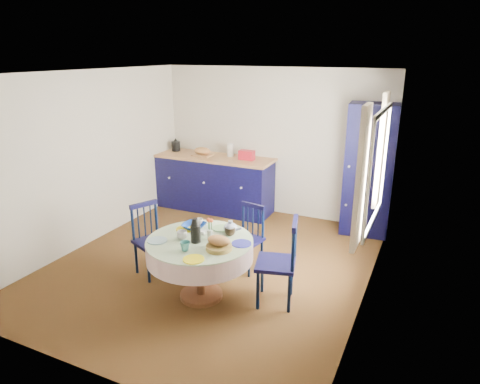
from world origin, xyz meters
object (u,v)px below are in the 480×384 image
object	(u,v)px
kitchen_counter	(213,182)
dining_table	(201,250)
mug_b	(185,246)
mug_a	(182,235)
cobalt_bowl	(194,226)
chair_right	(280,261)
mug_d	(199,222)
chair_far	(247,237)
pantry_cabinet	(369,170)
chair_left	(151,239)
mug_c	(230,231)

from	to	relation	value
kitchen_counter	dining_table	size ratio (longest dim) A/B	1.83
dining_table	mug_b	size ratio (longest dim) A/B	11.03
mug_a	cobalt_bowl	bearing A→B (deg)	94.73
chair_right	mug_d	distance (m)	1.10
mug_d	chair_far	bearing A→B (deg)	52.15
pantry_cabinet	mug_d	size ratio (longest dim) A/B	20.91
pantry_cabinet	cobalt_bowl	world-z (taller)	pantry_cabinet
dining_table	mug_a	bearing A→B (deg)	-163.59
mug_a	cobalt_bowl	size ratio (longest dim) A/B	0.44
chair_left	mug_a	distance (m)	0.80
chair_right	mug_c	distance (m)	0.66
mug_d	dining_table	bearing A→B (deg)	-57.98
chair_left	kitchen_counter	bearing A→B (deg)	33.97
mug_b	mug_c	size ratio (longest dim) A/B	0.89
chair_far	cobalt_bowl	bearing A→B (deg)	-112.49
mug_d	cobalt_bowl	xyz separation A→B (m)	(-0.01, -0.11, -0.01)
mug_c	dining_table	bearing A→B (deg)	-133.28
chair_right	mug_a	world-z (taller)	chair_right
chair_left	mug_b	world-z (taller)	chair_left
mug_a	pantry_cabinet	bearing A→B (deg)	60.75
chair_left	mug_d	size ratio (longest dim) A/B	9.59
chair_far	mug_a	xyz separation A→B (m)	(-0.39, -0.93, 0.34)
dining_table	chair_left	bearing A→B (deg)	164.37
mug_b	chair_far	bearing A→B (deg)	80.39
chair_far	mug_a	size ratio (longest dim) A/B	7.28
chair_far	cobalt_bowl	world-z (taller)	chair_far
mug_d	kitchen_counter	bearing A→B (deg)	115.02
chair_left	mug_a	world-z (taller)	chair_left
dining_table	mug_b	bearing A→B (deg)	-92.58
mug_c	pantry_cabinet	bearing A→B (deg)	65.63
chair_right	mug_d	world-z (taller)	chair_right
mug_c	mug_d	size ratio (longest dim) A/B	1.27
mug_b	kitchen_counter	bearing A→B (deg)	113.46
chair_right	cobalt_bowl	world-z (taller)	chair_right
dining_table	mug_c	bearing A→B (deg)	46.72
chair_left	cobalt_bowl	world-z (taller)	chair_left
chair_far	mug_b	bearing A→B (deg)	-89.05
kitchen_counter	mug_d	xyz separation A→B (m)	(1.07, -2.30, 0.27)
dining_table	chair_right	bearing A→B (deg)	18.50
kitchen_counter	chair_left	world-z (taller)	kitchen_counter
kitchen_counter	chair_left	size ratio (longest dim) A/B	2.38
chair_far	cobalt_bowl	xyz separation A→B (m)	(-0.41, -0.63, 0.32)
cobalt_bowl	kitchen_counter	bearing A→B (deg)	113.87
kitchen_counter	dining_table	xyz separation A→B (m)	(1.29, -2.65, 0.11)
dining_table	mug_d	size ratio (longest dim) A/B	12.44
kitchen_counter	dining_table	world-z (taller)	kitchen_counter
mug_c	mug_d	distance (m)	0.47
mug_c	kitchen_counter	bearing A→B (deg)	122.69
mug_b	mug_c	xyz separation A→B (m)	(0.26, 0.55, -0.00)
chair_far	mug_b	world-z (taller)	chair_far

